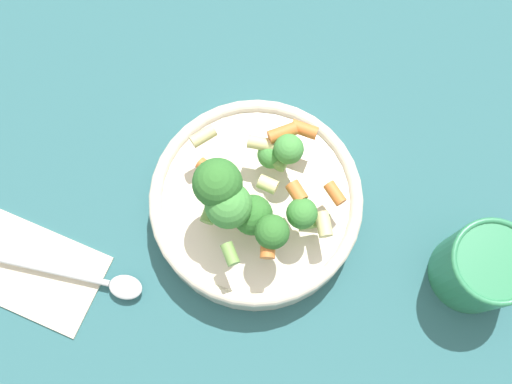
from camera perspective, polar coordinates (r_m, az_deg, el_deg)
The scene contains 6 objects.
ground_plane at distance 0.67m, azimuth -0.00°, elevation -1.67°, with size 3.00×3.00×0.00m, color #2D6066.
bowl at distance 0.65m, azimuth -0.00°, elevation -1.04°, with size 0.23×0.23×0.05m.
pasta_salad at distance 0.57m, azimuth -0.56°, elevation -0.29°, with size 0.15×0.15×0.09m.
cup at distance 0.66m, azimuth 20.70°, elevation -6.72°, with size 0.09×0.09×0.08m.
napkin at distance 0.70m, azimuth -20.35°, elevation -7.11°, with size 0.16×0.17×0.01m.
spoon at distance 0.67m, azimuth -15.78°, elevation -7.94°, with size 0.09×0.18×0.01m.
Camera 1 is at (0.17, -0.03, 0.65)m, focal length 42.00 mm.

